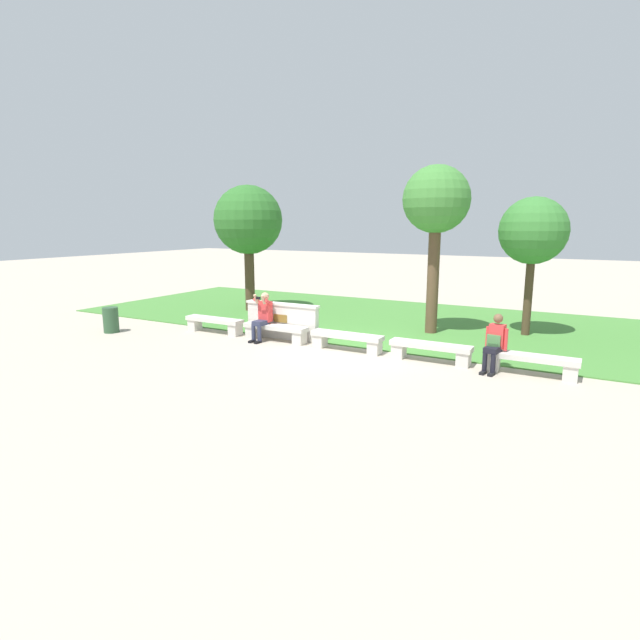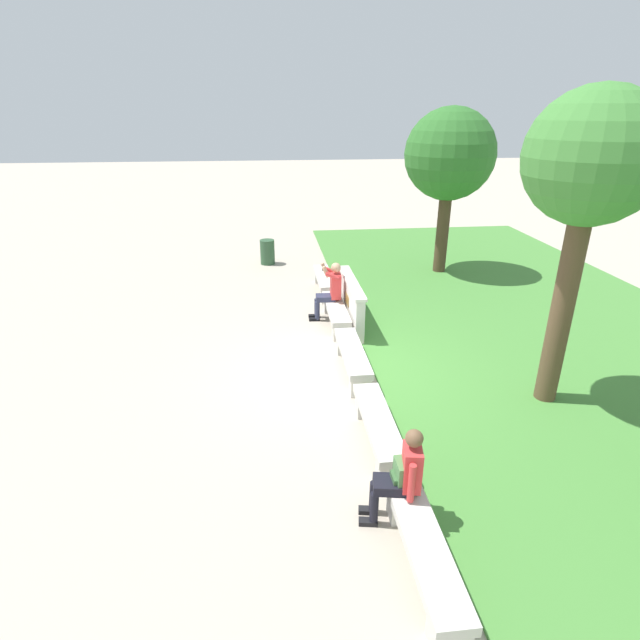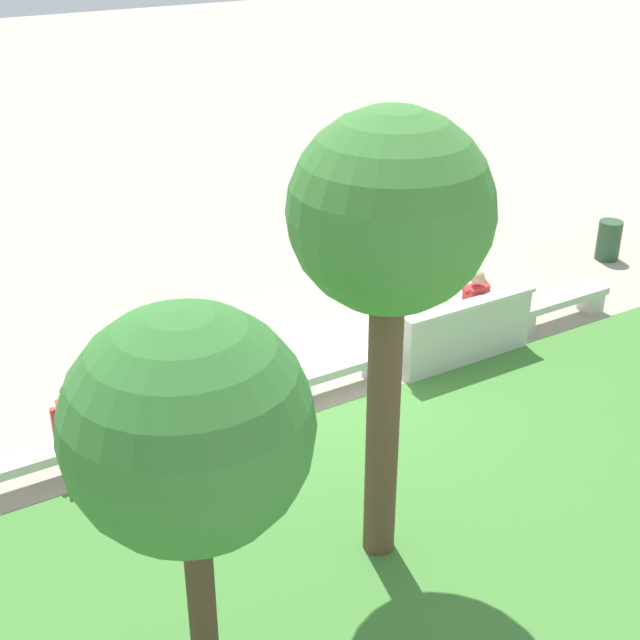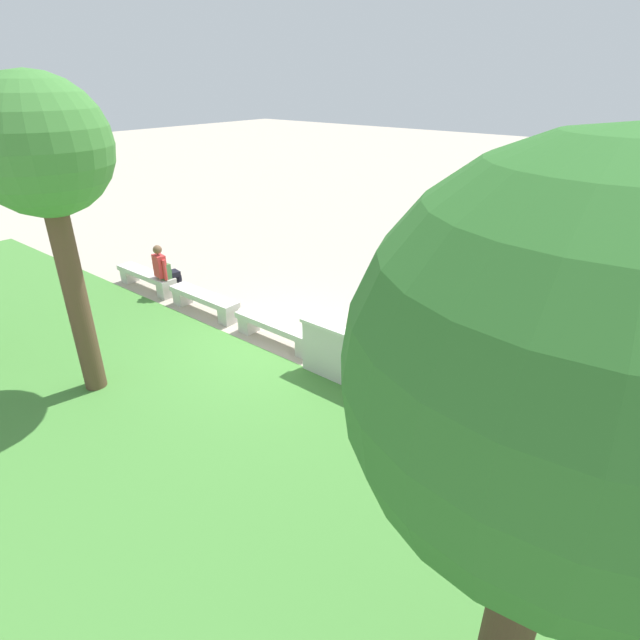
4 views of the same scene
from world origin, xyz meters
name	(u,v)px [view 4 (image 4 of 4)]	position (x,y,z in m)	size (l,w,h in m)	color
ground_plane	(277,343)	(0.00, 0.00, 0.00)	(80.00, 80.00, 0.00)	#B2A593
grass_strip	(51,463)	(0.00, 4.38, 0.01)	(22.57, 8.00, 0.03)	#478438
bench_main	(495,416)	(-4.33, 0.00, 0.30)	(1.90, 0.40, 0.45)	beige
bench_near	(369,366)	(-2.17, 0.00, 0.30)	(1.90, 0.40, 0.45)	beige
bench_mid	(276,329)	(0.00, 0.00, 0.30)	(1.90, 0.40, 0.45)	beige
bench_far	(204,300)	(2.17, 0.00, 0.30)	(1.90, 0.40, 0.45)	beige
bench_end	(146,277)	(4.33, 0.00, 0.30)	(1.90, 0.40, 0.45)	beige
backrest_wall_with_plaque	(358,363)	(-2.17, 0.34, 0.52)	(2.29, 0.24, 1.01)	beige
person_photographer	(392,348)	(-2.52, -0.08, 0.74)	(0.48, 0.73, 1.32)	black
person_distant	(165,269)	(3.60, -0.07, 0.67)	(0.47, 0.71, 1.26)	black
backpack	(165,271)	(3.57, -0.04, 0.63)	(0.28, 0.24, 0.43)	#4C7F47
tree_behind_wall	(43,155)	(1.27, 3.02, 3.73)	(1.89, 1.89, 4.79)	brown
tree_right_background	(574,381)	(-5.70, 3.57, 3.26)	(2.45, 2.45, 4.53)	#4C3826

